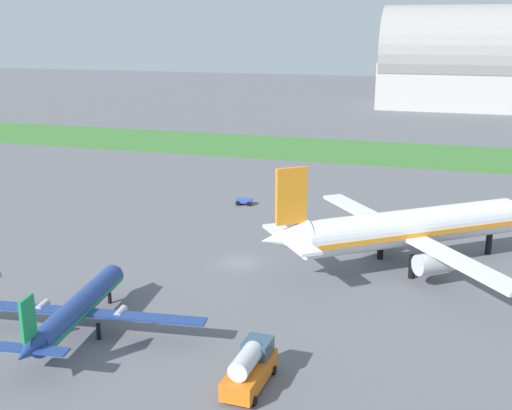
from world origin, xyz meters
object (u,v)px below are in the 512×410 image
object	(u,v)px
airplane_midfield_jet	(406,229)
fuel_truck_midfield	(250,367)
airplane_foreground_turboprop	(78,308)
baggage_cart_near_gate	(244,201)

from	to	relation	value
airplane_midfield_jet	fuel_truck_midfield	world-z (taller)	airplane_midfield_jet
airplane_foreground_turboprop	fuel_truck_midfield	distance (m)	17.37
airplane_foreground_turboprop	baggage_cart_near_gate	world-z (taller)	airplane_foreground_turboprop
airplane_foreground_turboprop	fuel_truck_midfield	bearing A→B (deg)	-108.85
baggage_cart_near_gate	airplane_midfield_jet	bearing A→B (deg)	132.38
baggage_cart_near_gate	airplane_foreground_turboprop	bearing A→B (deg)	79.47
airplane_foreground_turboprop	fuel_truck_midfield	xyz separation A→B (m)	(16.97, -3.56, -0.95)
airplane_midfield_jet	fuel_truck_midfield	xyz separation A→B (m)	(-8.96, -29.02, -2.94)
airplane_midfield_jet	fuel_truck_midfield	bearing A→B (deg)	-145.44
airplane_foreground_turboprop	airplane_midfield_jet	bearing A→B (deg)	-52.53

